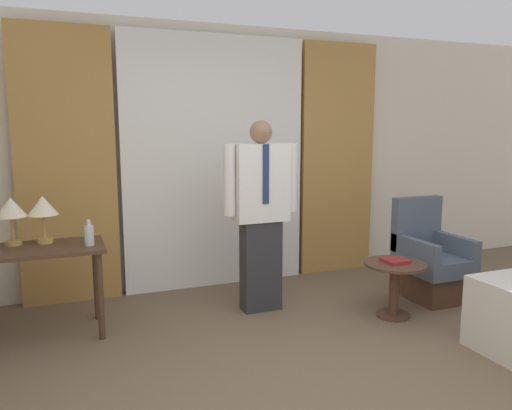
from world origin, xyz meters
name	(u,v)px	position (x,y,z in m)	size (l,w,h in m)	color
wall_back	(212,157)	(0.00, 2.73, 1.35)	(10.00, 0.06, 2.70)	silver
curtain_sheer_center	(216,163)	(0.00, 2.60, 1.29)	(1.92, 0.06, 2.58)	white
curtain_drape_left	(66,168)	(-1.45, 2.60, 1.29)	(0.89, 0.06, 2.58)	#B28442
curtain_drape_right	(337,160)	(1.45, 2.60, 1.29)	(0.89, 0.06, 2.58)	#B28442
desk	(30,262)	(-1.76, 1.82, 0.62)	(1.12, 0.57, 0.73)	#4C3323
table_lamp_left	(11,210)	(-1.88, 1.97, 1.02)	(0.24, 0.24, 0.38)	tan
table_lamp_right	(43,208)	(-1.65, 1.97, 1.02)	(0.24, 0.24, 0.38)	tan
bottle_by_lamp	(89,235)	(-1.32, 1.74, 0.82)	(0.07, 0.07, 0.21)	silver
person	(261,210)	(0.15, 1.74, 0.93)	(0.70, 0.23, 1.72)	#2D2D33
armchair	(430,263)	(1.81, 1.42, 0.35)	(0.55, 0.64, 0.97)	#4C3323
side_table	(395,280)	(1.18, 1.13, 0.33)	(0.54, 0.54, 0.49)	#4C3323
book	(395,261)	(1.18, 1.15, 0.50)	(0.19, 0.20, 0.03)	maroon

